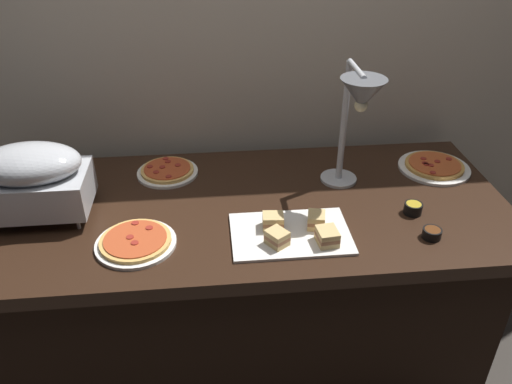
{
  "coord_description": "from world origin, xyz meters",
  "views": [
    {
      "loc": [
        -0.12,
        -1.55,
        1.78
      ],
      "look_at": [
        0.03,
        0.0,
        0.81
      ],
      "focal_mm": 36.06,
      "sensor_mm": 36.0,
      "label": 1
    }
  ],
  "objects_px": {
    "chafing_dish": "(33,177)",
    "pizza_plate_center": "(434,166)",
    "pizza_plate_front": "(167,171)",
    "sauce_cup_near": "(413,208)",
    "pizza_plate_raised_stand": "(136,242)",
    "sandwich_platter": "(294,232)",
    "sauce_cup_far": "(432,233)",
    "heat_lamp": "(358,105)"
  },
  "relations": [
    {
      "from": "pizza_plate_raised_stand",
      "to": "sandwich_platter",
      "type": "xyz_separation_m",
      "value": [
        0.52,
        -0.0,
        0.01
      ]
    },
    {
      "from": "pizza_plate_front",
      "to": "sauce_cup_far",
      "type": "relative_size",
      "value": 3.87
    },
    {
      "from": "sandwich_platter",
      "to": "sauce_cup_far",
      "type": "relative_size",
      "value": 6.31
    },
    {
      "from": "pizza_plate_raised_stand",
      "to": "sauce_cup_near",
      "type": "height_order",
      "value": "sauce_cup_near"
    },
    {
      "from": "heat_lamp",
      "to": "sauce_cup_far",
      "type": "xyz_separation_m",
      "value": [
        0.22,
        -0.25,
        -0.35
      ]
    },
    {
      "from": "chafing_dish",
      "to": "heat_lamp",
      "type": "xyz_separation_m",
      "value": [
        1.09,
        -0.01,
        0.22
      ]
    },
    {
      "from": "pizza_plate_center",
      "to": "sauce_cup_near",
      "type": "bearing_deg",
      "value": -123.81
    },
    {
      "from": "heat_lamp",
      "to": "sauce_cup_near",
      "type": "relative_size",
      "value": 7.57
    },
    {
      "from": "sauce_cup_near",
      "to": "pizza_plate_front",
      "type": "bearing_deg",
      "value": 157.23
    },
    {
      "from": "sandwich_platter",
      "to": "heat_lamp",
      "type": "bearing_deg",
      "value": 41.06
    },
    {
      "from": "pizza_plate_front",
      "to": "sandwich_platter",
      "type": "bearing_deg",
      "value": -46.48
    },
    {
      "from": "pizza_plate_front",
      "to": "chafing_dish",
      "type": "bearing_deg",
      "value": -149.8
    },
    {
      "from": "pizza_plate_front",
      "to": "pizza_plate_raised_stand",
      "type": "relative_size",
      "value": 0.92
    },
    {
      "from": "sandwich_platter",
      "to": "sauce_cup_near",
      "type": "distance_m",
      "value": 0.45
    },
    {
      "from": "pizza_plate_raised_stand",
      "to": "pizza_plate_front",
      "type": "bearing_deg",
      "value": 79.97
    },
    {
      "from": "heat_lamp",
      "to": "pizza_plate_center",
      "type": "relative_size",
      "value": 1.7
    },
    {
      "from": "sauce_cup_near",
      "to": "sauce_cup_far",
      "type": "distance_m",
      "value": 0.14
    },
    {
      "from": "sauce_cup_far",
      "to": "heat_lamp",
      "type": "bearing_deg",
      "value": 130.5
    },
    {
      "from": "pizza_plate_center",
      "to": "pizza_plate_raised_stand",
      "type": "xyz_separation_m",
      "value": [
        -1.15,
        -0.39,
        0.0
      ]
    },
    {
      "from": "pizza_plate_center",
      "to": "sauce_cup_near",
      "type": "distance_m",
      "value": 0.36
    },
    {
      "from": "chafing_dish",
      "to": "pizza_plate_center",
      "type": "relative_size",
      "value": 1.26
    },
    {
      "from": "pizza_plate_center",
      "to": "sauce_cup_far",
      "type": "distance_m",
      "value": 0.48
    },
    {
      "from": "chafing_dish",
      "to": "sauce_cup_far",
      "type": "distance_m",
      "value": 1.34
    },
    {
      "from": "chafing_dish",
      "to": "pizza_plate_raised_stand",
      "type": "relative_size",
      "value": 1.38
    },
    {
      "from": "chafing_dish",
      "to": "pizza_plate_front",
      "type": "bearing_deg",
      "value": 30.2
    },
    {
      "from": "chafing_dish",
      "to": "sauce_cup_near",
      "type": "xyz_separation_m",
      "value": [
        1.3,
        -0.12,
        -0.13
      ]
    },
    {
      "from": "pizza_plate_front",
      "to": "sandwich_platter",
      "type": "relative_size",
      "value": 0.61
    },
    {
      "from": "sandwich_platter",
      "to": "pizza_plate_center",
      "type": "bearing_deg",
      "value": 31.52
    },
    {
      "from": "pizza_plate_raised_stand",
      "to": "heat_lamp",
      "type": "bearing_deg",
      "value": 14.85
    },
    {
      "from": "pizza_plate_center",
      "to": "pizza_plate_raised_stand",
      "type": "height_order",
      "value": "same"
    },
    {
      "from": "heat_lamp",
      "to": "pizza_plate_raised_stand",
      "type": "xyz_separation_m",
      "value": [
        -0.75,
        -0.2,
        -0.36
      ]
    },
    {
      "from": "heat_lamp",
      "to": "pizza_plate_front",
      "type": "xyz_separation_m",
      "value": [
        -0.67,
        0.26,
        -0.36
      ]
    },
    {
      "from": "pizza_plate_raised_stand",
      "to": "sandwich_platter",
      "type": "bearing_deg",
      "value": -0.37
    },
    {
      "from": "sandwich_platter",
      "to": "pizza_plate_front",
      "type": "bearing_deg",
      "value": 133.52
    },
    {
      "from": "pizza_plate_front",
      "to": "sandwich_platter",
      "type": "height_order",
      "value": "sandwich_platter"
    },
    {
      "from": "pizza_plate_center",
      "to": "sauce_cup_far",
      "type": "relative_size",
      "value": 4.56
    },
    {
      "from": "heat_lamp",
      "to": "sauce_cup_far",
      "type": "bearing_deg",
      "value": -49.5
    },
    {
      "from": "sandwich_platter",
      "to": "sauce_cup_near",
      "type": "height_order",
      "value": "sandwich_platter"
    },
    {
      "from": "sauce_cup_far",
      "to": "chafing_dish",
      "type": "bearing_deg",
      "value": 168.59
    },
    {
      "from": "pizza_plate_center",
      "to": "sauce_cup_near",
      "type": "height_order",
      "value": "sauce_cup_near"
    },
    {
      "from": "pizza_plate_front",
      "to": "pizza_plate_center",
      "type": "height_order",
      "value": "same"
    },
    {
      "from": "heat_lamp",
      "to": "sandwich_platter",
      "type": "height_order",
      "value": "heat_lamp"
    }
  ]
}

